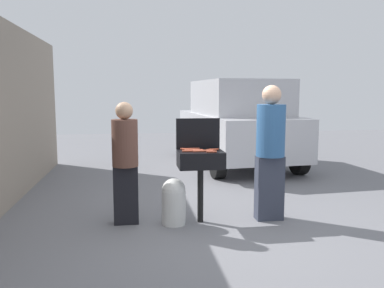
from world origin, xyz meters
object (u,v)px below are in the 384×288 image
(hot_dog_2, at_px, (198,151))
(hot_dog_5, at_px, (189,151))
(bbq_grill, at_px, (201,162))
(propane_tank, at_px, (174,200))
(hot_dog_3, at_px, (208,151))
(person_left, at_px, (125,159))
(hot_dog_8, at_px, (185,149))
(hot_dog_11, at_px, (212,152))
(hot_dog_6, at_px, (195,149))
(hot_dog_0, at_px, (211,150))
(hot_dog_9, at_px, (214,149))
(hot_dog_1, at_px, (187,151))
(hot_dog_4, at_px, (199,150))
(hot_dog_7, at_px, (189,150))
(hot_dog_12, at_px, (198,150))
(parked_minivan, at_px, (237,122))
(person_right, at_px, (270,148))
(hot_dog_10, at_px, (187,149))

(hot_dog_2, xyz_separation_m, hot_dog_5, (-0.11, 0.06, 0.00))
(bbq_grill, distance_m, propane_tank, 0.62)
(hot_dog_3, height_order, person_left, person_left)
(hot_dog_8, bearing_deg, propane_tank, -135.42)
(hot_dog_11, bearing_deg, hot_dog_6, 120.51)
(hot_dog_0, distance_m, hot_dog_9, 0.06)
(hot_dog_3, xyz_separation_m, hot_dog_8, (-0.28, 0.22, 0.00))
(hot_dog_6, height_order, hot_dog_9, same)
(hot_dog_1, height_order, hot_dog_3, same)
(hot_dog_4, xyz_separation_m, hot_dog_8, (-0.16, 0.17, 0.00))
(hot_dog_5, bearing_deg, hot_dog_3, -11.62)
(hot_dog_7, height_order, hot_dog_11, same)
(hot_dog_6, bearing_deg, hot_dog_7, -140.36)
(hot_dog_11, bearing_deg, hot_dog_1, 160.93)
(hot_dog_2, height_order, hot_dog_12, same)
(parked_minivan, bearing_deg, hot_dog_7, 62.81)
(hot_dog_0, relative_size, hot_dog_3, 1.00)
(person_left, bearing_deg, hot_dog_6, 18.55)
(person_left, distance_m, parked_minivan, 4.85)
(person_right, bearing_deg, hot_dog_1, -5.76)
(hot_dog_3, relative_size, hot_dog_4, 1.00)
(hot_dog_2, bearing_deg, hot_dog_6, 93.05)
(hot_dog_11, distance_m, propane_tank, 0.83)
(hot_dog_5, bearing_deg, hot_dog_9, 10.45)
(hot_dog_1, xyz_separation_m, person_left, (-0.80, 0.15, -0.10))
(hot_dog_3, bearing_deg, hot_dog_4, 158.50)
(bbq_grill, xyz_separation_m, hot_dog_10, (-0.17, 0.09, 0.16))
(hot_dog_1, bearing_deg, hot_dog_7, 70.03)
(hot_dog_2, height_order, person_left, person_left)
(hot_dog_11, height_order, hot_dog_12, same)
(bbq_grill, bearing_deg, hot_dog_9, 9.50)
(hot_dog_7, bearing_deg, hot_dog_3, -31.02)
(hot_dog_8, distance_m, hot_dog_11, 0.43)
(hot_dog_4, height_order, parked_minivan, parked_minivan)
(hot_dog_11, bearing_deg, hot_dog_7, 139.32)
(hot_dog_10, bearing_deg, hot_dog_4, -43.34)
(parked_minivan, bearing_deg, hot_dog_9, 66.87)
(hot_dog_1, height_order, parked_minivan, parked_minivan)
(hot_dog_11, relative_size, person_right, 0.07)
(hot_dog_3, relative_size, hot_dog_11, 1.00)
(hot_dog_9, bearing_deg, hot_dog_8, 163.68)
(hot_dog_0, height_order, person_right, person_right)
(bbq_grill, relative_size, hot_dog_4, 7.46)
(hot_dog_6, relative_size, hot_dog_7, 1.00)
(hot_dog_0, xyz_separation_m, hot_dog_4, (-0.17, -0.02, 0.00))
(hot_dog_11, height_order, propane_tank, hot_dog_11)
(bbq_grill, xyz_separation_m, propane_tank, (-0.36, -0.03, -0.50))
(hot_dog_6, height_order, hot_dog_12, same)
(propane_tank, bearing_deg, hot_dog_3, -5.95)
(hot_dog_4, xyz_separation_m, person_right, (0.99, 0.01, 0.01))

